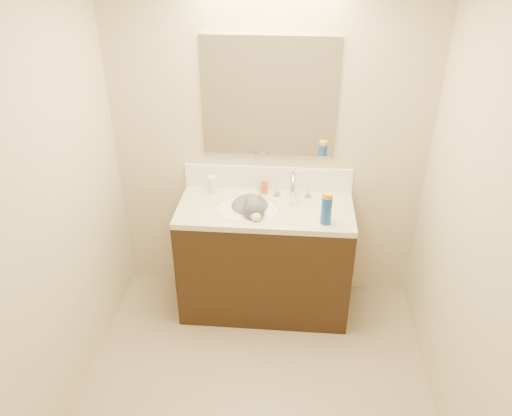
% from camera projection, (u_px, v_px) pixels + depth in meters
% --- Properties ---
extents(ground, '(2.50, 2.50, 0.00)m').
position_uv_depth(ground, '(253.00, 412.00, 2.99)').
color(ground, gray).
rests_on(ground, ground).
extents(room_shell, '(2.24, 2.54, 2.52)m').
position_uv_depth(room_shell, '(252.00, 194.00, 2.24)').
color(room_shell, beige).
rests_on(room_shell, ground).
extents(vanity_cabinet, '(1.20, 0.55, 0.82)m').
position_uv_depth(vanity_cabinet, '(265.00, 261.00, 3.62)').
color(vanity_cabinet, black).
rests_on(vanity_cabinet, ground).
extents(counter_slab, '(1.20, 0.55, 0.04)m').
position_uv_depth(counter_slab, '(265.00, 210.00, 3.41)').
color(counter_slab, beige).
rests_on(counter_slab, vanity_cabinet).
extents(basin, '(0.45, 0.36, 0.14)m').
position_uv_depth(basin, '(248.00, 218.00, 3.41)').
color(basin, white).
rests_on(basin, vanity_cabinet).
extents(faucet, '(0.28, 0.20, 0.21)m').
position_uv_depth(faucet, '(293.00, 188.00, 3.46)').
color(faucet, silver).
rests_on(faucet, counter_slab).
extents(cat, '(0.39, 0.43, 0.32)m').
position_uv_depth(cat, '(251.00, 211.00, 3.41)').
color(cat, '#4E4C4E').
rests_on(cat, basin).
extents(backsplash, '(1.20, 0.02, 0.18)m').
position_uv_depth(backsplash, '(268.00, 178.00, 3.58)').
color(backsplash, white).
rests_on(backsplash, counter_slab).
extents(mirror, '(0.90, 0.02, 0.80)m').
position_uv_depth(mirror, '(269.00, 98.00, 3.28)').
color(mirror, white).
rests_on(mirror, room_shell).
extents(pill_bottle, '(0.07, 0.07, 0.12)m').
position_uv_depth(pill_bottle, '(212.00, 185.00, 3.55)').
color(pill_bottle, white).
rests_on(pill_bottle, counter_slab).
extents(pill_label, '(0.06, 0.06, 0.04)m').
position_uv_depth(pill_label, '(213.00, 187.00, 3.56)').
color(pill_label, orange).
rests_on(pill_label, pill_bottle).
extents(silver_jar, '(0.07, 0.07, 0.06)m').
position_uv_depth(silver_jar, '(261.00, 188.00, 3.57)').
color(silver_jar, '#B7B7BC').
rests_on(silver_jar, counter_slab).
extents(amber_bottle, '(0.05, 0.05, 0.11)m').
position_uv_depth(amber_bottle, '(265.00, 187.00, 3.54)').
color(amber_bottle, orange).
rests_on(amber_bottle, counter_slab).
extents(toothbrush, '(0.08, 0.15, 0.01)m').
position_uv_depth(toothbrush, '(275.00, 202.00, 3.44)').
color(toothbrush, white).
rests_on(toothbrush, counter_slab).
extents(toothbrush_head, '(0.03, 0.03, 0.02)m').
position_uv_depth(toothbrush_head, '(275.00, 202.00, 3.44)').
color(toothbrush_head, '#678EDC').
rests_on(toothbrush_head, counter_slab).
extents(spray_can, '(0.09, 0.09, 0.19)m').
position_uv_depth(spray_can, '(326.00, 210.00, 3.17)').
color(spray_can, '#16459F').
rests_on(spray_can, counter_slab).
extents(spray_cap, '(0.08, 0.08, 0.04)m').
position_uv_depth(spray_cap, '(327.00, 196.00, 3.12)').
color(spray_cap, orange).
rests_on(spray_cap, spray_can).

